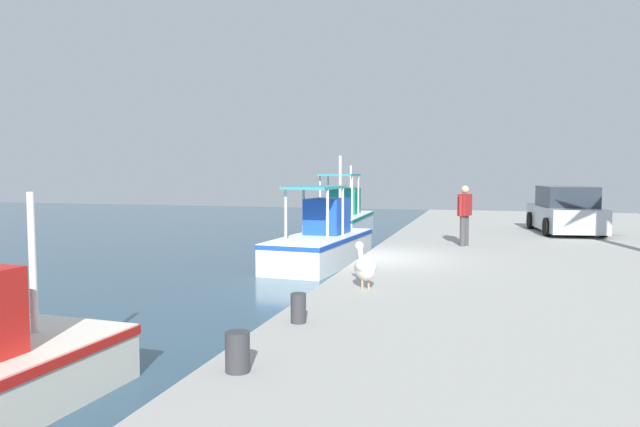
{
  "coord_description": "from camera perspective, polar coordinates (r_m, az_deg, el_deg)",
  "views": [
    {
      "loc": [
        -14.2,
        -2.94,
        2.92
      ],
      "look_at": [
        4.32,
        2.24,
        1.51
      ],
      "focal_mm": 33.64,
      "sensor_mm": 36.0,
      "label": 1
    }
  ],
  "objects": [
    {
      "name": "quay_pier",
      "position": [
        14.57,
        23.65,
        -6.12
      ],
      "size": [
        36.0,
        10.0,
        0.8
      ],
      "primitive_type": "cube",
      "color": "#9E9E99",
      "rests_on": "ground"
    },
    {
      "name": "fishing_boat_second",
      "position": [
        18.54,
        0.12,
        -2.74
      ],
      "size": [
        5.43,
        2.27,
        3.39
      ],
      "color": "white",
      "rests_on": "ground"
    },
    {
      "name": "fishing_boat_third",
      "position": [
        26.15,
        2.13,
        -0.63
      ],
      "size": [
        5.51,
        2.15,
        3.12
      ],
      "color": "white",
      "rests_on": "ground"
    },
    {
      "name": "pelican",
      "position": [
        10.67,
        4.27,
        -5.09
      ],
      "size": [
        0.91,
        0.69,
        0.82
      ],
      "color": "tan",
      "rests_on": "quay_pier"
    },
    {
      "name": "fisherman_standing",
      "position": [
        17.13,
        13.59,
        0.11
      ],
      "size": [
        0.6,
        0.39,
        1.68
      ],
      "color": "#3F3F42",
      "rests_on": "quay_pier"
    },
    {
      "name": "parked_car",
      "position": [
        21.73,
        22.3,
        0.17
      ],
      "size": [
        4.29,
        2.27,
        1.57
      ],
      "color": "black",
      "rests_on": "quay_pier"
    },
    {
      "name": "mooring_bollard_nearest",
      "position": [
        6.49,
        -7.85,
        -12.91
      ],
      "size": [
        0.26,
        0.26,
        0.42
      ],
      "primitive_type": "cylinder",
      "color": "#333338",
      "rests_on": "quay_pier"
    },
    {
      "name": "mooring_bollard_second",
      "position": [
        8.39,
        -2.08,
        -8.98
      ],
      "size": [
        0.22,
        0.22,
        0.41
      ],
      "primitive_type": "cylinder",
      "color": "#333338",
      "rests_on": "quay_pier"
    }
  ]
}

